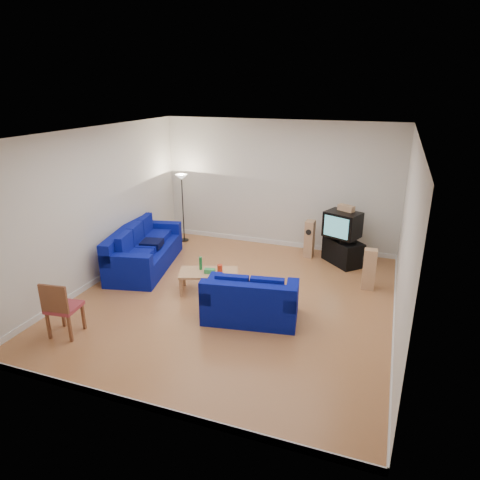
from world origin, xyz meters
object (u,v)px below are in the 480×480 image
(sofa_three_seat, at_px, (143,252))
(sofa_loveseat, at_px, (250,303))
(coffee_table, at_px, (209,274))
(tv_stand, at_px, (343,252))
(television, at_px, (342,224))

(sofa_three_seat, bearing_deg, sofa_loveseat, 53.22)
(sofa_loveseat, distance_m, coffee_table, 1.39)
(coffee_table, relative_size, tv_stand, 1.38)
(coffee_table, relative_size, television, 1.44)
(sofa_loveseat, bearing_deg, television, 60.03)
(sofa_three_seat, height_order, tv_stand, sofa_three_seat)
(sofa_three_seat, relative_size, tv_stand, 2.80)
(sofa_loveseat, bearing_deg, tv_stand, 59.51)
(sofa_three_seat, height_order, sofa_loveseat, sofa_three_seat)
(coffee_table, xyz_separation_m, tv_stand, (2.38, 2.39, -0.08))
(sofa_three_seat, height_order, coffee_table, sofa_three_seat)
(sofa_loveseat, distance_m, tv_stand, 3.41)
(sofa_loveseat, xyz_separation_m, coffee_table, (-1.15, 0.78, 0.06))
(sofa_three_seat, bearing_deg, coffee_table, 59.96)
(sofa_loveseat, xyz_separation_m, television, (1.17, 3.11, 0.66))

